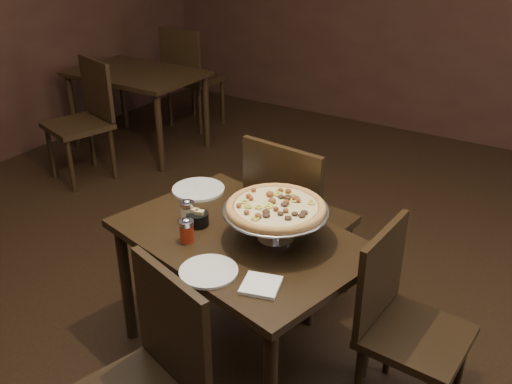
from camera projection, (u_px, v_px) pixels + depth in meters
The scene contains 16 objects.
room at pixel (241, 75), 2.14m from camera, with size 6.04×7.04×2.84m.
dining_table at pixel (241, 252), 2.54m from camera, with size 1.23×0.96×0.68m.
background_table at pixel (137, 82), 4.92m from camera, with size 1.11×0.74×0.69m.
pizza_stand at pixel (276, 208), 2.40m from camera, with size 0.46×0.46×0.19m.
parmesan_shaker at pixel (188, 212), 2.57m from camera, with size 0.07×0.07×0.12m.
pepper_flake_shaker at pixel (187, 230), 2.43m from camera, with size 0.06×0.06×0.11m.
packet_caddy at pixel (198, 218), 2.56m from camera, with size 0.10×0.10×0.08m.
napkin_stack at pixel (261, 285), 2.15m from camera, with size 0.14×0.14×0.01m, color white.
plate_left at pixel (198, 189), 2.88m from camera, with size 0.26×0.26×0.01m, color silver.
plate_near at pixel (209, 271), 2.24m from camera, with size 0.23×0.23×0.01m, color silver.
serving_spatula at pixel (247, 212), 2.38m from camera, with size 0.13×0.13×0.02m.
chair_far at pixel (295, 218), 2.94m from camera, with size 0.50×0.50×0.97m.
chair_near at pixel (146, 383), 1.97m from camera, with size 0.53×0.53×0.90m.
chair_side at pixel (402, 319), 2.32m from camera, with size 0.42×0.42×0.85m.
bg_chair_far at pixel (190, 74), 5.42m from camera, with size 0.46×0.46×0.98m.
bg_chair_near at pixel (85, 116), 4.42m from camera, with size 0.54×0.54×0.93m.
Camera 1 is at (1.23, -1.74, 1.98)m, focal length 40.00 mm.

